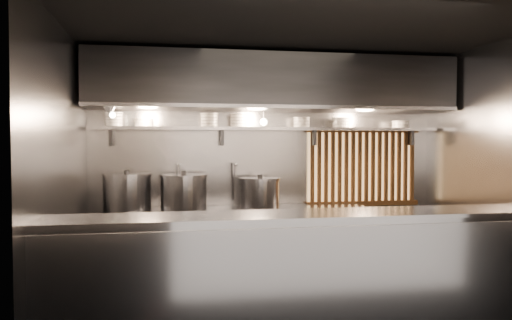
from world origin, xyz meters
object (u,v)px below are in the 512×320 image
object	(u,v)px
heat_lamp	(110,110)
stock_pot_left	(127,192)
stock_pot_right	(260,193)
pendant_bulb	(264,122)
stock_pot_mid	(184,192)

from	to	relation	value
heat_lamp	stock_pot_left	size ratio (longest dim) A/B	0.54
stock_pot_left	stock_pot_right	size ratio (longest dim) A/B	0.96
stock_pot_left	stock_pot_right	world-z (taller)	stock_pot_left
stock_pot_left	stock_pot_right	bearing A→B (deg)	-2.37
heat_lamp	pendant_bulb	distance (m)	1.83
stock_pot_right	pendant_bulb	bearing A→B (deg)	56.25
stock_pot_mid	stock_pot_left	bearing A→B (deg)	174.09
stock_pot_left	pendant_bulb	bearing A→B (deg)	1.01
heat_lamp	stock_pot_left	xyz separation A→B (m)	(0.15, 0.32, -0.94)
stock_pot_right	heat_lamp	bearing A→B (deg)	-171.64
pendant_bulb	stock_pot_right	xyz separation A→B (m)	(-0.06, -0.09, -0.87)
stock_pot_left	stock_pot_mid	bearing A→B (deg)	-5.91
stock_pot_mid	stock_pot_right	xyz separation A→B (m)	(0.92, 0.00, -0.03)
pendant_bulb	stock_pot_left	distance (m)	1.85
heat_lamp	stock_pot_right	world-z (taller)	heat_lamp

